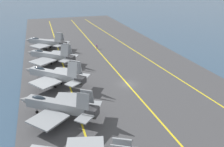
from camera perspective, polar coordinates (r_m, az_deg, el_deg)
ground_plane at (r=57.45m, az=3.74°, el=-2.91°), size 2000.00×2000.00×0.00m
carrier_deck at (r=57.37m, az=3.74°, el=-2.73°), size 204.66×49.05×0.40m
deck_stripe_foul_line at (r=63.05m, az=15.28°, el=-0.90°), size 183.91×10.89×0.01m
deck_stripe_centerline at (r=57.28m, az=3.75°, el=-2.55°), size 184.19×0.36×0.01m
deck_stripe_edge_line at (r=54.32m, az=-9.71°, el=-4.32°), size 184.18×2.18×0.01m
parked_jet_second at (r=44.18m, az=-12.87°, el=-7.56°), size 13.52×15.29×6.26m
parked_jet_third at (r=57.00m, az=-13.66°, el=-0.31°), size 14.57×15.37×6.92m
parked_jet_fourth at (r=72.40m, az=-14.55°, el=4.19°), size 14.28×15.35×6.44m
parked_jet_fifth at (r=87.49m, az=-15.64°, el=7.28°), size 14.08×15.77×6.19m
crew_purple_vest at (r=84.48m, az=-3.66°, el=6.55°), size 0.46×0.41×1.80m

